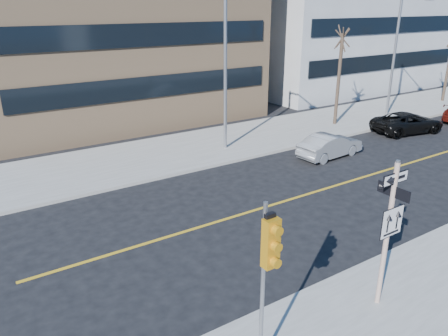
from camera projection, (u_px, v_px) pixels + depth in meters
ground at (311, 263)px, 13.79m from camera, size 120.00×120.00×0.00m
far_sidewalk at (375, 113)px, 32.40m from camera, size 66.00×6.00×0.15m
road_centerline at (424, 159)px, 23.08m from camera, size 40.00×0.14×0.01m
sign_pole at (389, 227)px, 10.97m from camera, size 0.92×0.92×4.06m
traffic_signal at (269, 257)px, 8.59m from camera, size 0.32×0.45×4.00m
parked_car_b at (330, 146)px, 23.14m from camera, size 1.59×3.94×1.27m
parked_car_c at (408, 123)px, 27.55m from camera, size 3.03×5.00×1.30m
streetlight_a at (228, 64)px, 22.58m from camera, size 0.55×2.25×8.00m
streetlight_b at (398, 49)px, 29.77m from camera, size 0.55×2.25×8.00m
street_tree_west at (342, 40)px, 27.35m from camera, size 1.80×1.80×6.35m
building_grey_mid at (323, 6)px, 42.24m from camera, size 20.00×16.00×15.00m
building_grey_far at (426, 1)px, 55.19m from camera, size 18.00×18.00×16.00m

